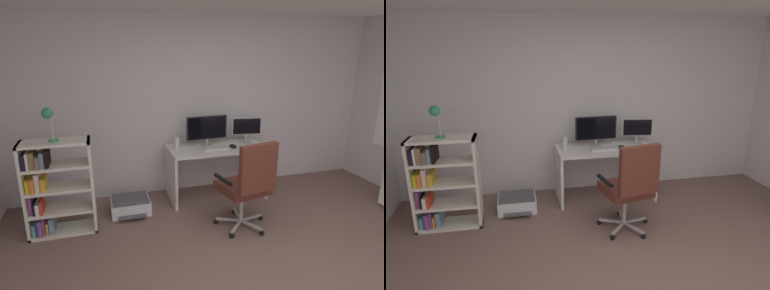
# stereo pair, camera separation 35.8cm
# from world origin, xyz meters

# --- Properties ---
(wall_back) EXTENTS (5.41, 0.10, 2.53)m
(wall_back) POSITION_xyz_m (0.00, 2.61, 1.26)
(wall_back) COLOR silver
(wall_back) RESTS_ON ground
(desk) EXTENTS (1.35, 0.64, 0.74)m
(desk) POSITION_xyz_m (0.14, 2.16, 0.54)
(desk) COLOR white
(desk) RESTS_ON ground
(monitor_main) EXTENTS (0.59, 0.18, 0.42)m
(monitor_main) POSITION_xyz_m (0.02, 2.26, 0.99)
(monitor_main) COLOR #B2B5B7
(monitor_main) RESTS_ON desk
(monitor_secondary) EXTENTS (0.43, 0.18, 0.37)m
(monitor_secondary) POSITION_xyz_m (0.63, 2.26, 0.96)
(monitor_secondary) COLOR #B2B5B7
(monitor_secondary) RESTS_ON desk
(keyboard) EXTENTS (0.34, 0.13, 0.02)m
(keyboard) POSITION_xyz_m (0.08, 2.07, 0.75)
(keyboard) COLOR silver
(keyboard) RESTS_ON desk
(computer_mouse) EXTENTS (0.06, 0.10, 0.03)m
(computer_mouse) POSITION_xyz_m (0.34, 2.07, 0.76)
(computer_mouse) COLOR black
(computer_mouse) RESTS_ON desk
(desktop_speaker) EXTENTS (0.07, 0.07, 0.17)m
(desktop_speaker) POSITION_xyz_m (-0.42, 2.22, 0.83)
(desktop_speaker) COLOR silver
(desktop_speaker) RESTS_ON desk
(office_chair) EXTENTS (0.64, 0.67, 1.10)m
(office_chair) POSITION_xyz_m (0.16, 1.18, 0.61)
(office_chair) COLOR #B7BABC
(office_chair) RESTS_ON ground
(bookshelf) EXTENTS (0.75, 0.32, 1.10)m
(bookshelf) POSITION_xyz_m (-1.98, 1.75, 0.55)
(bookshelf) COLOR silver
(bookshelf) RESTS_ON ground
(desk_lamp) EXTENTS (0.14, 0.12, 0.37)m
(desk_lamp) POSITION_xyz_m (-1.94, 1.75, 1.38)
(desk_lamp) COLOR #30905D
(desk_lamp) RESTS_ON bookshelf
(printer) EXTENTS (0.50, 0.49, 0.20)m
(printer) POSITION_xyz_m (-1.11, 2.01, 0.10)
(printer) COLOR white
(printer) RESTS_ON ground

